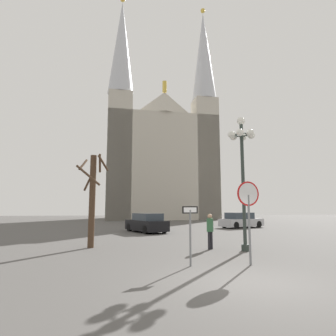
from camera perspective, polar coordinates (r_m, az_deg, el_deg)
name	(u,v)px	position (r m, az deg, el deg)	size (l,w,h in m)	color
ground_plane	(249,282)	(8.61, 15.85, -21.01)	(120.00, 120.00, 0.00)	#514F4C
cathedral	(160,153)	(48.15, -1.51, 2.93)	(18.22, 12.32, 36.27)	#BCB5A5
stop_sign	(249,205)	(10.76, 15.68, -7.04)	(0.87, 0.21, 2.93)	slate
one_way_arrow_sign	(190,228)	(10.25, 4.43, -11.74)	(0.58, 0.16, 2.04)	slate
street_lamp	(242,156)	(14.26, 14.51, 2.28)	(1.35, 1.22, 6.37)	#2D3833
bare_tree	(92,196)	(15.13, -14.81, -5.45)	(1.56, 1.47, 4.70)	#473323
parked_car_near_black	(147,223)	(23.43, -4.28, -10.87)	(3.39, 4.62, 1.49)	black
parked_car_far_silver	(241,221)	(29.15, 14.25, -10.07)	(4.70, 3.28, 1.45)	#B7B7BC
pedestrian_walking	(210,228)	(14.29, 8.34, -11.64)	(0.32, 0.32, 1.68)	black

